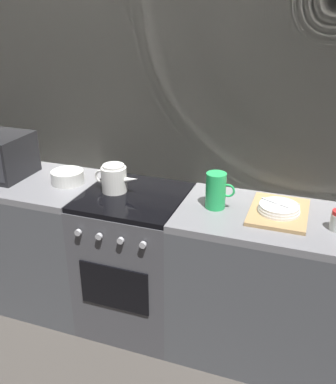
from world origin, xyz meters
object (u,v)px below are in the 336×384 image
dish_pile (279,210)px  mixing_bowl (68,177)px  stove_unit (136,260)px  kettle (114,178)px  pitcher (216,190)px

dish_pile → mixing_bowl: bearing=-179.8°
stove_unit → dish_pile: (0.83, 0.03, 0.47)m
kettle → mixing_bowl: size_ratio=1.42×
stove_unit → pitcher: bearing=0.7°
mixing_bowl → kettle: bearing=-2.3°
stove_unit → dish_pile: dish_pile is taller
dish_pile → pitcher: bearing=-175.7°
pitcher → kettle: bearing=179.4°
kettle → pitcher: 0.62m
stove_unit → kettle: kettle is taller
stove_unit → kettle: (-0.12, 0.01, 0.53)m
kettle → pitcher: bearing=-0.6°
mixing_bowl → pitcher: bearing=-1.2°
pitcher → mixing_bowl: bearing=178.8°
stove_unit → kettle: 0.55m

